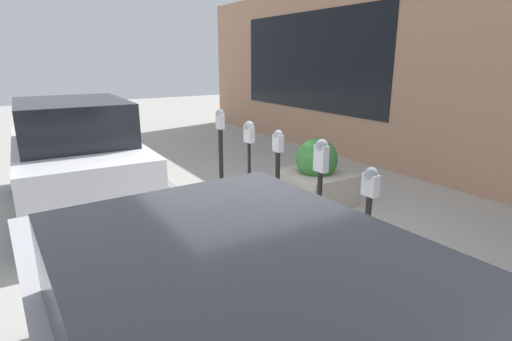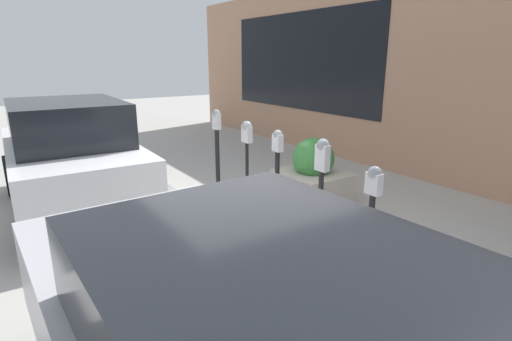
{
  "view_description": "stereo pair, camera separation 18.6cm",
  "coord_description": "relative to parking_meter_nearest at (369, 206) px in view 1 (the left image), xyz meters",
  "views": [
    {
      "loc": [
        -4.33,
        2.53,
        2.39
      ],
      "look_at": [
        0.0,
        -0.16,
        0.95
      ],
      "focal_mm": 28.0,
      "sensor_mm": 36.0,
      "label": 1
    },
    {
      "loc": [
        -4.23,
        2.69,
        2.39
      ],
      "look_at": [
        0.0,
        -0.16,
        0.95
      ],
      "focal_mm": 28.0,
      "sensor_mm": 36.0,
      "label": 2
    }
  ],
  "objects": [
    {
      "name": "curb_strip",
      "position": [
        1.69,
        0.55,
        -0.91
      ],
      "size": [
        19.0,
        0.16,
        0.04
      ],
      "color": "gray",
      "rests_on": "ground_plane"
    },
    {
      "name": "parking_meter_second",
      "position": [
        0.82,
        -0.05,
        0.13
      ],
      "size": [
        0.18,
        0.15,
        1.48
      ],
      "color": "black",
      "rests_on": "ground_plane"
    },
    {
      "name": "parking_meter_middle",
      "position": [
        1.64,
        -0.0,
        0.02
      ],
      "size": [
        0.14,
        0.12,
        1.47
      ],
      "color": "black",
      "rests_on": "ground_plane"
    },
    {
      "name": "parking_meter_farthest",
      "position": [
        3.39,
        -0.03,
        0.06
      ],
      "size": [
        0.16,
        0.14,
        1.56
      ],
      "color": "black",
      "rests_on": "ground_plane"
    },
    {
      "name": "building_facade",
      "position": [
        1.69,
        -4.0,
        1.16
      ],
      "size": [
        19.0,
        0.17,
        4.16
      ],
      "color": "tan",
      "rests_on": "ground_plane"
    },
    {
      "name": "ground_plane",
      "position": [
        1.69,
        0.47,
        -0.93
      ],
      "size": [
        40.0,
        40.0,
        0.0
      ],
      "primitive_type": "plane",
      "color": "#ADAAA3"
    },
    {
      "name": "parking_meter_fourth",
      "position": [
        2.53,
        -0.08,
        0.18
      ],
      "size": [
        0.18,
        0.16,
        1.47
      ],
      "color": "black",
      "rests_on": "ground_plane"
    },
    {
      "name": "parked_car_middle",
      "position": [
        4.24,
        2.17,
        -0.02
      ],
      "size": [
        4.08,
        1.85,
        1.76
      ],
      "rotation": [
        0.0,
        0.0,
        -0.02
      ],
      "color": "silver",
      "rests_on": "ground_plane"
    },
    {
      "name": "planter_box",
      "position": [
        2.32,
        -1.27,
        -0.48
      ],
      "size": [
        1.11,
        0.97,
        1.11
      ],
      "color": "#B2A899",
      "rests_on": "ground_plane"
    },
    {
      "name": "parking_meter_nearest",
      "position": [
        0.0,
        0.0,
        0.0
      ],
      "size": [
        0.17,
        0.14,
        1.34
      ],
      "color": "black",
      "rests_on": "ground_plane"
    }
  ]
}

